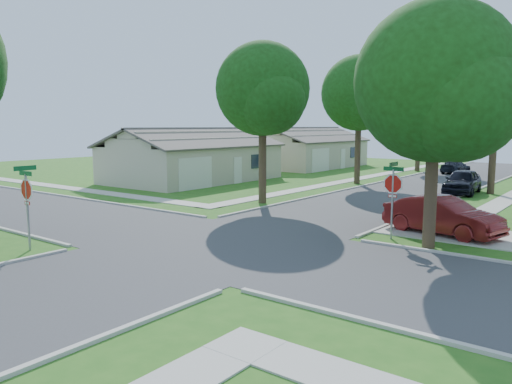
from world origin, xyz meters
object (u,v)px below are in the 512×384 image
object	(u,v)px
tree_w_near	(263,93)
car_curb_east	(462,181)
tree_w_mid	(360,97)
tree_w_far	(420,113)
house_nw_near	(194,162)
house_nw_far	(306,153)
car_curb_west	(455,167)
stop_sign_sw	(27,193)
stop_sign_ne	(393,187)
tree_e_mid	(498,95)
tree_e_near	(435,96)
car_driveway	(442,216)
tree_ne_corner	(437,89)

from	to	relation	value
tree_w_near	car_curb_east	size ratio (longest dim) A/B	1.93
tree_w_mid	tree_w_far	xyz separation A→B (m)	(-0.01, 13.00, -0.98)
tree_w_far	house_nw_near	xyz separation A→B (m)	(-11.34, -19.01, -3.99)
house_nw_far	car_curb_west	distance (m)	14.97
tree_w_far	car_curb_east	size ratio (longest dim) A/B	1.73
stop_sign_sw	tree_w_mid	distance (m)	26.09
stop_sign_ne	tree_w_far	xyz separation A→B (m)	(-9.35, 29.31, 3.48)
house_nw_near	tree_e_mid	bearing A→B (deg)	16.15
tree_e_near	tree_w_far	xyz separation A→B (m)	(-9.40, 25.00, -0.14)
tree_w_far	house_nw_far	size ratio (longest dim) A/B	0.59
house_nw_far	car_curb_west	world-z (taller)	house_nw_far
tree_e_near	tree_w_mid	size ratio (longest dim) A/B	0.87
tree_w_mid	tree_w_far	size ratio (longest dim) A/B	1.19
house_nw_far	car_driveway	distance (m)	33.53
tree_w_near	stop_sign_sw	bearing A→B (deg)	-90.23
stop_sign_sw	house_nw_far	bearing A→B (deg)	107.10
tree_w_mid	stop_sign_sw	bearing A→B (deg)	-90.13
stop_sign_sw	tree_w_far	distance (m)	38.86
tree_w_mid	stop_sign_ne	bearing A→B (deg)	-60.20
stop_sign_ne	tree_e_mid	xyz separation A→B (m)	(0.06, 16.31, 4.22)
tree_e_near	tree_ne_corner	size ratio (longest dim) A/B	0.96
house_nw_near	car_curb_west	distance (m)	24.17
tree_e_mid	tree_w_mid	bearing A→B (deg)	180.00
car_curb_east	stop_sign_sw	bearing A→B (deg)	-112.50
tree_e_mid	tree_w_mid	distance (m)	9.40
house_nw_near	car_curb_west	world-z (taller)	house_nw_near
tree_ne_corner	car_curb_west	size ratio (longest dim) A/B	2.16
tree_w_mid	tree_e_mid	bearing A→B (deg)	-0.00
stop_sign_ne	tree_ne_corner	distance (m)	3.96
tree_w_mid	tree_ne_corner	world-z (taller)	tree_w_mid
tree_ne_corner	car_driveway	world-z (taller)	tree_ne_corner
car_curb_west	tree_w_far	bearing A→B (deg)	7.42
tree_e_mid	house_nw_far	distance (m)	23.95
stop_sign_sw	tree_w_mid	size ratio (longest dim) A/B	0.31
tree_e_mid	tree_w_far	xyz separation A→B (m)	(-9.41, 13.00, -0.75)
stop_sign_ne	tree_e_mid	distance (m)	16.84
stop_sign_ne	tree_w_mid	xyz separation A→B (m)	(-9.34, 16.31, 4.46)
tree_w_far	tree_e_near	bearing A→B (deg)	-69.39
tree_e_near	tree_w_near	distance (m)	9.41
stop_sign_ne	house_nw_far	bearing A→B (deg)	127.16
car_curb_west	stop_sign_ne	bearing A→B (deg)	107.31
stop_sign_sw	tree_w_far	bearing A→B (deg)	89.93
tree_w_far	house_nw_near	bearing A→B (deg)	-120.82
tree_w_mid	car_curb_west	world-z (taller)	tree_w_mid
tree_w_mid	tree_w_far	world-z (taller)	tree_w_mid
tree_ne_corner	tree_e_mid	bearing A→B (deg)	95.45
stop_sign_ne	tree_w_near	xyz separation A→B (m)	(-9.34, 4.31, 4.08)
tree_w_far	house_nw_far	bearing A→B (deg)	-169.95
tree_ne_corner	car_driveway	bearing A→B (deg)	98.24
tree_e_mid	house_nw_near	xyz separation A→B (m)	(-20.75, -6.01, -4.74)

